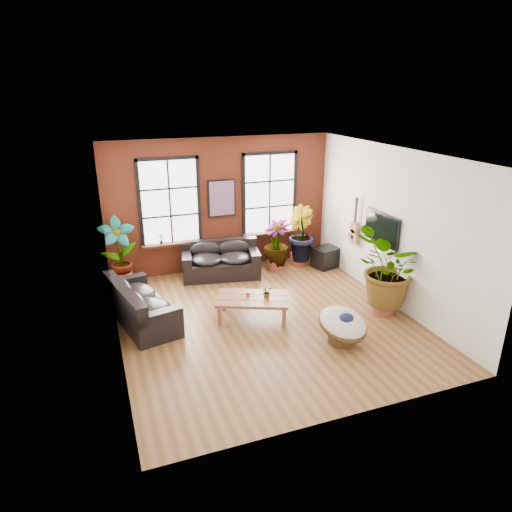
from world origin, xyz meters
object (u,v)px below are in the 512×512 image
(sofa_back, at_px, (221,261))
(papasan_chair, at_px, (343,325))
(coffee_table, at_px, (253,300))
(sofa_left, at_px, (139,305))

(sofa_back, xyz_separation_m, papasan_chair, (1.29, -4.04, -0.04))
(sofa_back, distance_m, coffee_table, 2.51)
(sofa_back, height_order, sofa_left, sofa_back)
(sofa_back, height_order, coffee_table, sofa_back)
(coffee_table, xyz_separation_m, papasan_chair, (1.30, -1.53, -0.06))
(coffee_table, height_order, papasan_chair, papasan_chair)
(coffee_table, relative_size, papasan_chair, 1.39)
(sofa_left, height_order, coffee_table, sofa_left)
(sofa_left, height_order, papasan_chair, sofa_left)
(papasan_chair, bearing_deg, sofa_back, 85.78)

